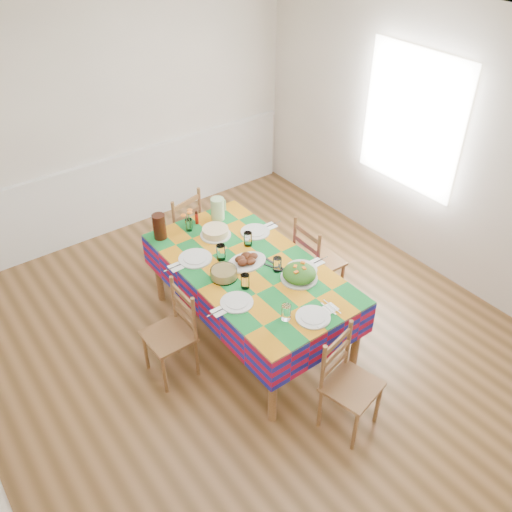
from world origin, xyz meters
The scene contains 23 objects.
room centered at (0.00, 0.00, 1.35)m, with size 4.58×5.08×2.78m.
wainscot centered at (0.00, 2.48, 0.49)m, with size 4.41×0.06×0.92m.
window_right centered at (2.23, 0.30, 1.50)m, with size 1.40×1.40×0.00m, color white.
dining_table centered at (0.10, 0.12, 0.69)m, with size 1.07×1.98×0.77m.
setting_near_head centered at (0.05, -0.65, 0.80)m, with size 0.44×0.29×0.13m.
setting_left_near centered at (-0.21, -0.16, 0.80)m, with size 0.48×0.29×0.13m.
setting_left_far centered at (-0.16, 0.44, 0.80)m, with size 0.54×0.32×0.14m.
setting_right_near centered at (0.37, -0.14, 0.80)m, with size 0.51×0.29×0.13m.
setting_right_far centered at (0.39, 0.46, 0.80)m, with size 0.52×0.30×0.13m.
meat_platter centered at (0.10, 0.17, 0.80)m, with size 0.37×0.26×0.07m.
salad_platter centered at (0.33, -0.26, 0.82)m, with size 0.31×0.31×0.13m.
pasta_bowl centered at (-0.17, 0.12, 0.81)m, with size 0.23×0.23×0.08m.
cake centered at (0.12, 0.69, 0.81)m, with size 0.29×0.29×0.08m.
serving_utensils centered at (0.26, 0.02, 0.77)m, with size 0.14×0.32×0.01m.
flower_vase centered at (-0.03, 0.92, 0.86)m, with size 0.14×0.11×0.22m.
hot_sauce centered at (0.09, 0.96, 0.84)m, with size 0.03×0.03×0.14m, color #B4160E.
green_pitcher centered at (0.30, 0.92, 0.88)m, with size 0.13×0.13×0.22m, color #A4CD91.
tea_pitcher centered at (-0.30, 0.97, 0.89)m, with size 0.12×0.12×0.24m, color black.
name_card centered at (0.09, -0.81, 0.78)m, with size 0.08×0.03×0.02m, color silver.
chair_near centered at (0.09, -1.13, 0.43)m, with size 0.46×0.45×0.88m.
chair_far centered at (0.11, 1.37, 0.46)m, with size 0.50×0.48×0.94m.
chair_left centered at (-0.69, 0.12, 0.43)m, with size 0.37×0.38×0.87m.
chair_right centered at (0.89, 0.12, 0.46)m, with size 0.41×0.43×0.92m.
Camera 1 is at (-2.07, -2.87, 3.62)m, focal length 38.00 mm.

